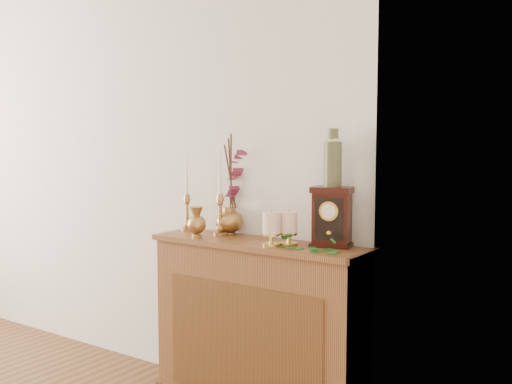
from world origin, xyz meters
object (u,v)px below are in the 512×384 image
Objects in this scene: bud_vase at (197,222)px; ginger_jar at (235,189)px; candlestick_left at (187,206)px; candlestick_center at (220,208)px; mantel_clock at (332,217)px; ceramic_vase at (333,161)px.

ginger_jar is (0.09, 0.23, 0.17)m from bud_vase.
candlestick_center is at bearing -4.61° from candlestick_left.
bud_vase is 0.77m from mantel_clock.
bud_vase is at bearing -118.88° from candlestick_center.
bud_vase is 0.30× the size of ginger_jar.
candlestick_left is 0.25m from bud_vase.
candlestick_left is at bearing -163.52° from ginger_jar.
mantel_clock is at bearing -77.52° from ceramic_vase.
candlestick_center is 2.82× the size of bud_vase.
mantel_clock is 0.29m from ceramic_vase.
candlestick_left is 0.98m from ceramic_vase.
candlestick_left is 0.93× the size of candlestick_center.
mantel_clock is (0.65, -0.05, -0.11)m from ginger_jar.
ginger_jar is (0.29, 0.09, 0.11)m from candlestick_left.
candlestick_center reaches higher than candlestick_left.
candlestick_left is 0.94m from mantel_clock.
bud_vase is at bearing -166.23° from ceramic_vase.
mantel_clock is at bearing 2.08° from candlestick_left.
candlestick_center is at bearing -175.07° from ceramic_vase.
ceramic_vase is (0.74, 0.18, 0.35)m from bud_vase.
mantel_clock is (0.74, 0.18, 0.06)m from bud_vase.
candlestick_left is 0.78× the size of ginger_jar.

